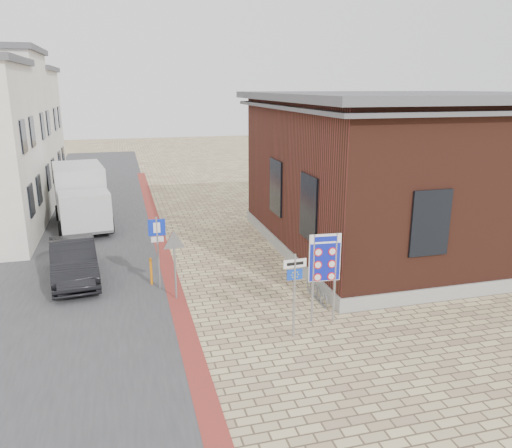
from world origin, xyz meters
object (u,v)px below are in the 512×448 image
box_truck (81,196)px  sedan (74,261)px  border_sign (325,260)px  bollard (151,272)px  parking_sign (157,240)px  essen_sign (294,283)px

box_truck → sedan: bearing=-96.7°
border_sign → bollard: border_sign is taller
box_truck → bollard: size_ratio=5.98×
sedan → parking_sign: (3.01, -1.74, 1.09)m
border_sign → parking_sign: size_ratio=1.07×
box_truck → parking_sign: box_truck is taller
essen_sign → parking_sign: (-3.48, 4.60, 0.15)m
sedan → box_truck: size_ratio=0.74×
border_sign → sedan: bearing=147.4°
box_truck → essen_sign: bearing=-72.8°
sedan → border_sign: (7.64, -5.74, 1.31)m
box_truck → border_sign: box_truck is taller
parking_sign → bollard: parking_sign is taller
sedan → essen_sign: essen_sign is taller
box_truck → border_sign: (7.80, -13.60, 0.47)m
essen_sign → sedan: bearing=132.7°
essen_sign → border_sign: bearing=24.2°
parking_sign → border_sign: bearing=-41.1°
sedan → essen_sign: bearing=-50.6°
box_truck → parking_sign: (3.17, -9.60, 0.25)m
box_truck → parking_sign: size_ratio=2.30×
sedan → parking_sign: 3.64m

